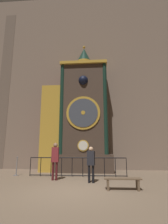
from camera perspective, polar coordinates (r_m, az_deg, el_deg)
The scene contains 8 objects.
ground_plane at distance 6.98m, azimuth -3.67°, elevation -24.46°, with size 28.00×28.00×0.00m, color #75604C.
cathedral_back_wall at distance 14.35m, azimuth 0.04°, elevation 11.95°, with size 24.00×0.32×14.56m.
clock_tower at distance 12.18m, azimuth -2.08°, elevation -1.38°, with size 4.81×1.78×9.10m.
railing_fence at distance 10.09m, azimuth -2.16°, elevation -17.15°, with size 5.38×0.05×1.02m.
visitor_near at distance 9.09m, azimuth -9.41°, elevation -14.39°, with size 0.35×0.24×1.79m.
visitor_far at distance 8.36m, azimuth 2.30°, elevation -15.68°, with size 0.38×0.28×1.60m.
stanchion_post at distance 11.14m, azimuth -21.17°, elevation -17.05°, with size 0.28×0.28×1.05m.
visitor_bench at distance 7.25m, azimuth 12.49°, elevation -21.18°, with size 1.39×0.40×0.44m.
Camera 1 is at (0.94, -6.73, 1.58)m, focal length 28.00 mm.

